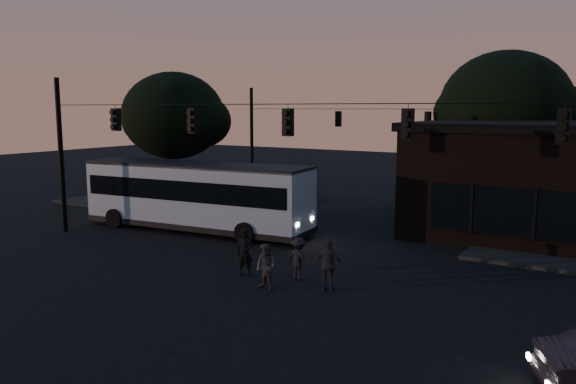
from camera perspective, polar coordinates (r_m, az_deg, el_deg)
The scene contains 11 objects.
ground at distance 18.16m, azimuth -6.78°, elevation -11.02°, with size 120.00×120.00×0.00m, color black.
sidewalk_far_left at distance 37.35m, azimuth -10.25°, elevation -0.82°, with size 14.00×10.00×0.15m, color black.
tree_behind at distance 35.98m, azimuth 21.19°, elevation 8.17°, with size 7.60×7.60×9.43m.
tree_left at distance 36.14m, azimuth -11.55°, elevation 7.58°, with size 6.40×6.40×8.30m.
signal_rig_near at distance 20.46m, azimuth 0.00°, elevation 4.01°, with size 26.24×0.30×7.50m.
signal_rig_far at distance 35.08m, azimuth 13.95°, elevation 5.25°, with size 26.24×0.30×7.50m.
bus at distance 28.21m, azimuth -9.31°, elevation -0.08°, with size 12.17×3.90×3.37m.
pedestrian_a at distance 20.56m, azimuth -4.42°, elevation -6.15°, with size 0.63×0.41×1.72m, color black.
pedestrian_b at distance 18.99m, azimuth -2.27°, elevation -7.61°, with size 0.76×0.59×1.56m, color #3D3938.
pedestrian_c at distance 18.86m, azimuth 4.14°, elevation -7.40°, with size 1.04×0.43×1.78m, color #29252E.
pedestrian_d at distance 20.04m, azimuth 1.09°, elevation -6.79°, with size 0.99×0.57×1.53m, color black.
Camera 1 is at (10.73, -13.34, 6.06)m, focal length 35.00 mm.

